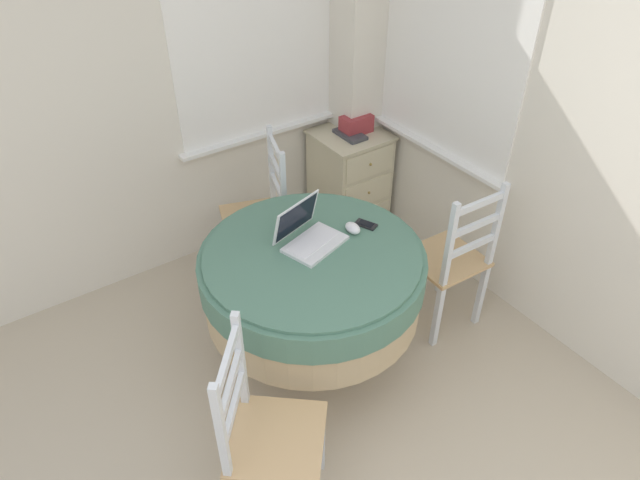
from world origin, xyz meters
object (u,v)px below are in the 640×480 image
computer_mouse (353,228)px  corner_cabinet (349,177)px  dining_chair_near_right_window (451,261)px  book_on_cabinet (350,134)px  cell_phone (366,224)px  round_dining_table (312,277)px  dining_chair_camera_near (266,436)px  laptop (308,235)px  storage_box (356,124)px  dining_chair_near_back_window (260,216)px

computer_mouse → corner_cabinet: bearing=53.3°
dining_chair_near_right_window → book_on_cabinet: 1.22m
cell_phone → corner_cabinet: (0.65, 0.99, -0.43)m
round_dining_table → computer_mouse: size_ratio=11.64×
dining_chair_camera_near → laptop: bearing=45.3°
dining_chair_near_right_window → dining_chair_camera_near: same height
round_dining_table → storage_box: storage_box is taller
dining_chair_near_right_window → corner_cabinet: 1.23m
corner_cabinet → dining_chair_camera_near: bearing=-135.5°
dining_chair_near_back_window → storage_box: size_ratio=4.60×
round_dining_table → computer_mouse: (0.26, 0.02, 0.19)m
dining_chair_camera_near → book_on_cabinet: bearing=44.5°
book_on_cabinet → cell_phone: bearing=-122.9°
round_dining_table → dining_chair_near_right_window: bearing=-12.9°
dining_chair_near_right_window → storage_box: (0.24, 1.21, 0.29)m
computer_mouse → storage_box: (0.79, 1.00, -0.04)m
corner_cabinet → storage_box: 0.41m
cell_phone → corner_cabinet: size_ratio=0.18×
cell_phone → dining_chair_near_right_window: (0.46, -0.22, -0.31)m
dining_chair_near_back_window → storage_box: bearing=13.2°
laptop → dining_chair_near_back_window: (0.12, 0.73, -0.36)m
dining_chair_near_back_window → corner_cabinet: 0.89m
dining_chair_near_right_window → book_on_cabinet: bearing=82.0°
corner_cabinet → storage_box: bearing=2.7°
corner_cabinet → computer_mouse: bearing=-126.7°
storage_box → dining_chair_near_right_window: bearing=-101.1°
dining_chair_near_back_window → dining_chair_near_right_window: 1.20m
dining_chair_near_back_window → book_on_cabinet: (0.83, 0.19, 0.25)m
computer_mouse → corner_cabinet: size_ratio=0.14×
cell_phone → book_on_cabinet: size_ratio=0.54×
dining_chair_camera_near → storage_box: 2.32m
cell_phone → storage_box: size_ratio=0.59×
round_dining_table → dining_chair_camera_near: 0.85m
dining_chair_camera_near → dining_chair_near_right_window: bearing=15.0°
dining_chair_near_right_window → corner_cabinet: bearing=81.0°
computer_mouse → dining_chair_near_right_window: dining_chair_near_right_window is taller
dining_chair_camera_near → dining_chair_near_back_window: bearing=61.1°
laptop → dining_chair_near_right_window: size_ratio=0.36×
computer_mouse → dining_chair_near_right_window: 0.68m
dining_chair_near_right_window → dining_chair_camera_near: (-1.43, -0.38, 0.00)m
dining_chair_camera_near → book_on_cabinet: dining_chair_camera_near is taller
round_dining_table → dining_chair_camera_near: size_ratio=1.14×
dining_chair_near_right_window → corner_cabinet: dining_chair_near_right_window is taller
round_dining_table → dining_chair_near_back_window: 0.84m
cell_phone → book_on_cabinet: 1.16m
cell_phone → dining_chair_near_right_window: dining_chair_near_right_window is taller
computer_mouse → dining_chair_near_right_window: (0.55, -0.21, -0.33)m
cell_phone → dining_chair_camera_near: bearing=-148.2°
laptop → dining_chair_near_right_window: 0.90m
dining_chair_near_back_window → book_on_cabinet: size_ratio=4.18×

